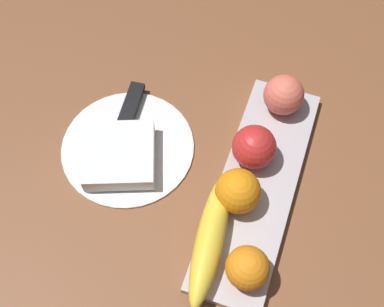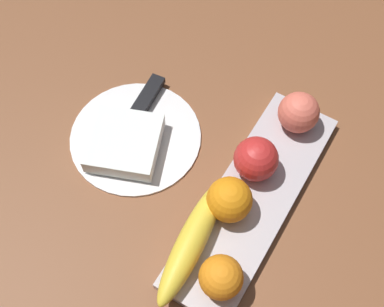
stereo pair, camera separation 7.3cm
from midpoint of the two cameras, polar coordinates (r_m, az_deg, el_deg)
ground_plane at (r=0.75m, az=9.87°, el=-7.34°), size 2.40×2.40×0.00m
fruit_tray at (r=0.75m, az=9.95°, el=-5.45°), size 0.38×0.11×0.02m
apple at (r=0.73m, az=10.36°, el=-0.90°), size 0.07×0.07×0.07m
banana at (r=0.68m, az=3.05°, el=-10.53°), size 0.20×0.06×0.04m
orange_near_apple at (r=0.70m, az=7.41°, el=-5.67°), size 0.07×0.07×0.07m
orange_near_banana at (r=0.66m, az=6.66°, el=-14.54°), size 0.06×0.06×0.06m
peach at (r=0.79m, az=15.00°, el=4.45°), size 0.07×0.07×0.07m
dinner_plate at (r=0.80m, az=-4.07°, el=1.82°), size 0.21×0.21×0.01m
folded_napkin at (r=0.77m, az=-5.24°, el=1.03°), size 0.14×0.14×0.03m
knife at (r=0.82m, az=-3.26°, el=5.59°), size 0.18×0.04×0.01m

